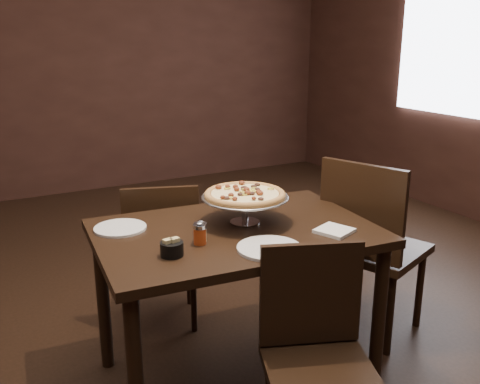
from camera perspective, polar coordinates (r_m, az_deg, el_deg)
name	(u,v)px	position (r m, az deg, el deg)	size (l,w,h in m)	color
room	(222,81)	(2.37, -1.91, 11.78)	(6.04, 7.04, 2.84)	black
dining_table	(236,250)	(2.42, -0.48, -6.19)	(1.29, 0.91, 0.76)	black
pizza_stand	(245,195)	(2.41, 0.53, -0.32)	(0.40, 0.40, 0.16)	#ACACB3
parmesan_shaker	(200,231)	(2.23, -4.25, -4.22)	(0.05, 0.05, 0.09)	beige
pepper_flake_shaker	(200,234)	(2.21, -4.31, -4.44)	(0.06, 0.06, 0.10)	#952C0D
packet_caddy	(172,248)	(2.11, -7.29, -5.98)	(0.09, 0.09, 0.07)	black
napkin_stack	(334,231)	(2.38, 10.03, -4.08)	(0.14, 0.14, 0.02)	silver
plate_left	(120,228)	(2.43, -12.66, -3.77)	(0.23, 0.23, 0.01)	silver
plate_near	(269,248)	(2.16, 3.15, -6.01)	(0.26, 0.26, 0.01)	silver
serving_spatula	(264,195)	(2.43, 2.56, -0.35)	(0.16, 0.16, 0.02)	#ACACB3
chair_far	(162,249)	(2.98, -8.34, -6.06)	(0.50, 0.50, 0.85)	black
chair_near	(317,351)	(2.10, 8.19, -16.40)	(0.51, 0.51, 0.85)	black
chair_side	(371,242)	(2.92, 13.76, -5.22)	(0.60, 0.60, 0.99)	black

